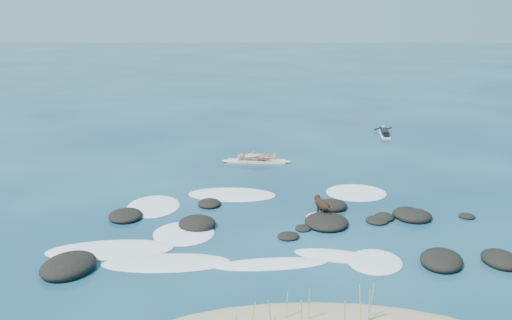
{
  "coord_description": "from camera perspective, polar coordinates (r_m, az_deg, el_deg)",
  "views": [
    {
      "loc": [
        -1.37,
        -18.85,
        7.44
      ],
      "look_at": [
        -1.61,
        4.0,
        0.9
      ],
      "focal_mm": 40.0,
      "sensor_mm": 36.0,
      "label": 1
    }
  ],
  "objects": [
    {
      "name": "ground",
      "position": [
        20.31,
        4.44,
        -5.57
      ],
      "size": [
        160.0,
        160.0,
        0.0
      ],
      "primitive_type": "plane",
      "color": "#0A2642",
      "rests_on": "ground"
    },
    {
      "name": "paddling_surfer_rig",
      "position": [
        32.81,
        12.74,
        2.71
      ],
      "size": [
        1.02,
        2.29,
        0.4
      ],
      "rotation": [
        0.0,
        0.0,
        1.48
      ],
      "color": "white",
      "rests_on": "ground"
    },
    {
      "name": "breaking_foam",
      "position": [
        19.3,
        -2.48,
        -6.68
      ],
      "size": [
        11.6,
        8.25,
        0.12
      ],
      "color": "white",
      "rests_on": "ground"
    },
    {
      "name": "dune_grass",
      "position": [
        13.08,
        6.91,
        -15.52
      ],
      "size": [
        4.17,
        2.09,
        1.21
      ],
      "color": "#9AA650",
      "rests_on": "ground"
    },
    {
      "name": "reef_rocks",
      "position": [
        18.59,
        3.49,
        -7.27
      ],
      "size": [
        14.02,
        6.9,
        0.57
      ],
      "color": "black",
      "rests_on": "ground"
    },
    {
      "name": "dog",
      "position": [
        20.03,
        6.58,
        -4.42
      ],
      "size": [
        0.54,
        1.14,
        0.75
      ],
      "rotation": [
        0.0,
        0.0,
        1.9
      ],
      "color": "black",
      "rests_on": "ground"
    },
    {
      "name": "standing_surfer_rig",
      "position": [
        26.47,
        0.04,
        1.3
      ],
      "size": [
        3.28,
        0.69,
        1.87
      ],
      "rotation": [
        0.0,
        0.0,
        -0.04
      ],
      "color": "beige",
      "rests_on": "ground"
    }
  ]
}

